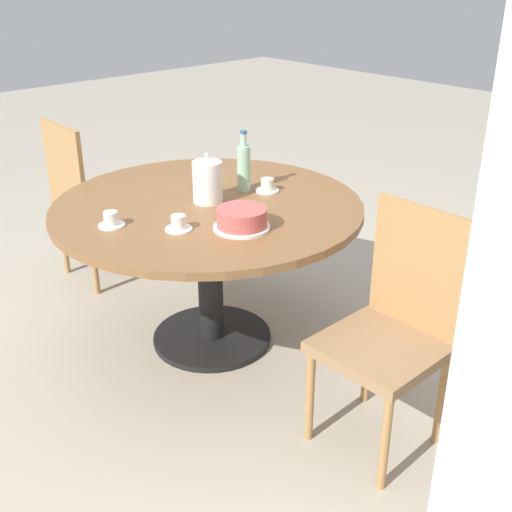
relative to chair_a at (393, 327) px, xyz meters
The scene contains 10 objects.
ground_plane 1.13m from the chair_a, 86.07° to the right, with size 14.00×14.00×0.00m, color #B2A893.
dining_table 1.02m from the chair_a, 86.07° to the right, with size 1.43×1.43×0.74m.
chair_a is the anchor object (origin of this frame).
chair_b 2.02m from the chair_a, 86.38° to the right, with size 0.42×0.42×0.95m.
coffee_pot 1.08m from the chair_a, 86.92° to the right, with size 0.14×0.14×0.23m.
water_bottle 1.10m from the chair_a, 99.47° to the right, with size 0.06×0.06×0.29m.
cake_main 0.75m from the chair_a, 77.19° to the right, with size 0.24×0.24×0.09m.
cup_a 1.00m from the chair_a, 104.47° to the right, with size 0.11×0.11×0.06m.
cup_b 0.95m from the chair_a, 67.20° to the right, with size 0.11×0.11×0.06m.
cup_c 1.22m from the chair_a, 63.31° to the right, with size 0.11×0.11×0.06m.
Camera 1 is at (1.71, 2.17, 1.77)m, focal length 45.00 mm.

